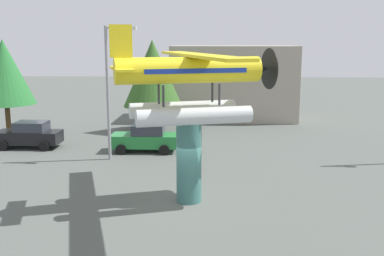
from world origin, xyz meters
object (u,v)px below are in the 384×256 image
(storefront_building, at_px, (233,82))
(tree_west, at_px, (4,72))
(floatplane_monument, at_px, (192,82))
(streetlight_primary, at_px, (111,83))
(tree_east, at_px, (153,73))
(display_pedestal, at_px, (189,161))
(car_mid_green, at_px, (145,138))
(car_near_black, at_px, (29,135))

(storefront_building, relative_size, tree_west, 1.55)
(storefront_building, bearing_deg, floatplane_monument, -97.09)
(streetlight_primary, distance_m, tree_east, 8.72)
(floatplane_monument, bearing_deg, streetlight_primary, 108.49)
(tree_east, bearing_deg, display_pedestal, -77.01)
(display_pedestal, relative_size, streetlight_primary, 0.46)
(storefront_building, height_order, tree_east, tree_east)
(car_mid_green, distance_m, storefront_building, 14.57)
(tree_east, bearing_deg, floatplane_monument, -76.54)
(car_mid_green, height_order, tree_west, tree_west)
(car_mid_green, bearing_deg, car_near_black, -4.80)
(storefront_building, bearing_deg, tree_west, -150.01)
(tree_east, bearing_deg, streetlight_primary, -98.60)
(floatplane_monument, relative_size, car_mid_green, 2.44)
(storefront_building, bearing_deg, car_mid_green, -115.13)
(car_near_black, bearing_deg, streetlight_primary, 156.46)
(car_mid_green, xyz_separation_m, tree_west, (-10.47, 3.45, 3.92))
(floatplane_monument, bearing_deg, car_mid_green, 93.17)
(storefront_building, relative_size, tree_east, 1.56)
(car_near_black, bearing_deg, tree_west, -46.49)
(display_pedestal, distance_m, streetlight_primary, 8.93)
(floatplane_monument, xyz_separation_m, tree_east, (-3.72, 15.53, -0.77))
(tree_west, bearing_deg, car_mid_green, -18.23)
(streetlight_primary, xyz_separation_m, storefront_building, (7.75, 15.05, -1.28))
(tree_west, bearing_deg, tree_east, 17.22)
(car_mid_green, distance_m, tree_east, 7.53)
(car_near_black, distance_m, streetlight_primary, 7.67)
(display_pedestal, bearing_deg, car_mid_green, 109.89)
(floatplane_monument, distance_m, car_mid_green, 10.53)
(car_near_black, height_order, car_mid_green, same)
(tree_east, bearing_deg, tree_west, -162.78)
(floatplane_monument, bearing_deg, storefront_building, 65.41)
(floatplane_monument, relative_size, storefront_building, 0.93)
(streetlight_primary, distance_m, tree_west, 10.39)
(display_pedestal, relative_size, tree_west, 0.51)
(car_mid_green, distance_m, streetlight_primary, 4.51)
(car_near_black, distance_m, tree_east, 10.22)
(streetlight_primary, distance_m, storefront_building, 16.98)
(car_near_black, distance_m, storefront_building, 18.77)
(tree_west, xyz_separation_m, tree_east, (10.13, 3.14, -0.28))
(streetlight_primary, bearing_deg, storefront_building, 62.75)
(car_mid_green, height_order, streetlight_primary, streetlight_primary)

